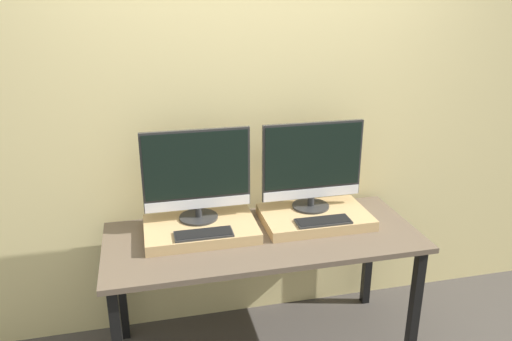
% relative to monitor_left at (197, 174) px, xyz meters
% --- Properties ---
extents(wall_back, '(8.00, 0.04, 2.60)m').
position_rel_monitor_left_xyz_m(wall_back, '(0.33, 0.26, 0.22)').
color(wall_back, '#DBC684').
rests_on(wall_back, ground_plane).
extents(workbench, '(1.71, 0.71, 0.76)m').
position_rel_monitor_left_xyz_m(workbench, '(0.33, -0.17, -0.40)').
color(workbench, brown).
rests_on(workbench, ground_plane).
extents(wooden_riser_left, '(0.61, 0.40, 0.06)m').
position_rel_monitor_left_xyz_m(wooden_riser_left, '(0.00, -0.08, -0.30)').
color(wooden_riser_left, tan).
rests_on(wooden_riser_left, workbench).
extents(monitor_left, '(0.59, 0.22, 0.51)m').
position_rel_monitor_left_xyz_m(monitor_left, '(0.00, 0.00, 0.00)').
color(monitor_left, '#282828').
rests_on(monitor_left, wooden_riser_left).
extents(keyboard_left, '(0.31, 0.12, 0.01)m').
position_rel_monitor_left_xyz_m(keyboard_left, '(-0.00, -0.21, -0.26)').
color(keyboard_left, '#2D2D2D').
rests_on(keyboard_left, wooden_riser_left).
extents(wooden_riser_right, '(0.61, 0.40, 0.06)m').
position_rel_monitor_left_xyz_m(wooden_riser_right, '(0.66, -0.08, -0.30)').
color(wooden_riser_right, tan).
rests_on(wooden_riser_right, workbench).
extents(monitor_right, '(0.59, 0.22, 0.51)m').
position_rel_monitor_left_xyz_m(monitor_right, '(0.66, 0.00, 0.00)').
color(monitor_right, '#282828').
rests_on(monitor_right, wooden_riser_right).
extents(keyboard_right, '(0.31, 0.12, 0.01)m').
position_rel_monitor_left_xyz_m(keyboard_right, '(0.66, -0.21, -0.26)').
color(keyboard_right, '#2D2D2D').
rests_on(keyboard_right, wooden_riser_right).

